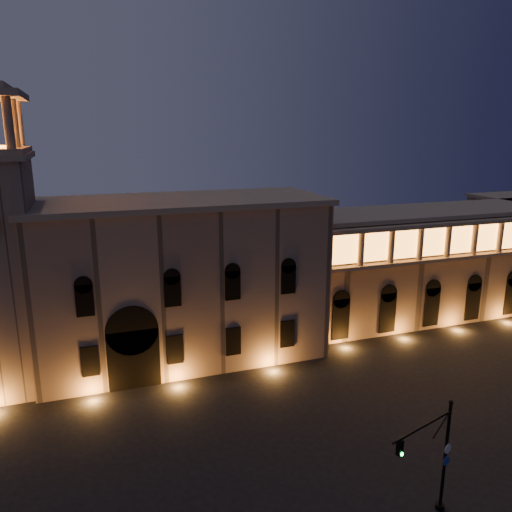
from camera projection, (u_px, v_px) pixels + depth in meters
name	position (u px, v px, depth m)	size (l,w,h in m)	color
ground	(269.00, 473.00, 36.72)	(160.00, 160.00, 0.00)	black
government_building	(181.00, 280.00, 54.02)	(30.80, 12.80, 17.60)	#886D59
colonnade_wing	(430.00, 262.00, 66.98)	(40.60, 11.50, 14.50)	#836854
traffic_light	(436.00, 459.00, 31.64)	(5.66, 2.03, 8.07)	black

